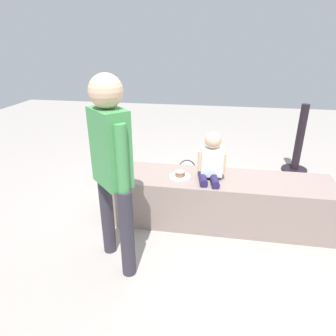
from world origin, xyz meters
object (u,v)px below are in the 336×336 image
object	(u,v)px
water_bottle_near_gift	(222,187)
handbag_black_leather	(187,175)
child_seated	(211,159)
cake_plate	(180,175)
gift_bag	(214,164)
party_cup_red	(259,183)
cake_box_white	(296,201)
adult_standing	(111,160)

from	to	relation	value
water_bottle_near_gift	handbag_black_leather	world-z (taller)	handbag_black_leather
child_seated	cake_plate	bearing A→B (deg)	-179.66
gift_bag	handbag_black_leather	xyz separation A→B (m)	(-0.35, -0.44, -0.01)
handbag_black_leather	water_bottle_near_gift	bearing A→B (deg)	-20.84
cake_plate	party_cup_red	size ratio (longest dim) A/B	2.14
gift_bag	handbag_black_leather	world-z (taller)	handbag_black_leather
child_seated	party_cup_red	xyz separation A→B (m)	(0.63, 0.96, -0.67)
cake_box_white	child_seated	bearing A→B (deg)	-152.72
cake_plate	cake_box_white	distance (m)	1.49
adult_standing	water_bottle_near_gift	size ratio (longest dim) A/B	8.63
child_seated	cake_box_white	world-z (taller)	child_seated
water_bottle_near_gift	handbag_black_leather	bearing A→B (deg)	159.16
child_seated	party_cup_red	distance (m)	1.33
adult_standing	water_bottle_near_gift	world-z (taller)	adult_standing
cake_plate	water_bottle_near_gift	bearing A→B (deg)	56.68
party_cup_red	cake_plate	bearing A→B (deg)	-134.44
gift_bag	party_cup_red	size ratio (longest dim) A/B	3.00
child_seated	handbag_black_leather	world-z (taller)	child_seated
cake_box_white	water_bottle_near_gift	bearing A→B (deg)	168.76
cake_plate	party_cup_red	distance (m)	1.43
child_seated	adult_standing	size ratio (longest dim) A/B	0.30
handbag_black_leather	child_seated	bearing A→B (deg)	-69.85
gift_bag	water_bottle_near_gift	distance (m)	0.63
child_seated	adult_standing	distance (m)	1.08
gift_bag	water_bottle_near_gift	xyz separation A→B (m)	(0.12, -0.62, -0.05)
child_seated	handbag_black_leather	bearing A→B (deg)	110.15
child_seated	cake_box_white	distance (m)	1.32
cake_plate	cake_box_white	xyz separation A→B (m)	(1.32, 0.52, -0.48)
cake_box_white	handbag_black_leather	size ratio (longest dim) A/B	0.94
party_cup_red	handbag_black_leather	world-z (taller)	handbag_black_leather
party_cup_red	handbag_black_leather	distance (m)	0.96
cake_box_white	adult_standing	bearing A→B (deg)	-144.25
water_bottle_near_gift	child_seated	bearing A→B (deg)	-102.15
cake_plate	water_bottle_near_gift	xyz separation A→B (m)	(0.46, 0.69, -0.45)
party_cup_red	cake_box_white	distance (m)	0.58
cake_box_white	handbag_black_leather	bearing A→B (deg)	165.27
water_bottle_near_gift	cake_box_white	xyz separation A→B (m)	(0.86, -0.17, -0.03)
child_seated	gift_bag	xyz separation A→B (m)	(0.03, 1.31, -0.59)
child_seated	handbag_black_leather	xyz separation A→B (m)	(-0.32, 0.87, -0.60)
adult_standing	cake_plate	xyz separation A→B (m)	(0.44, 0.74, -0.43)
child_seated	cake_box_white	xyz separation A→B (m)	(1.01, 0.52, -0.67)
water_bottle_near_gift	party_cup_red	bearing A→B (deg)	28.75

